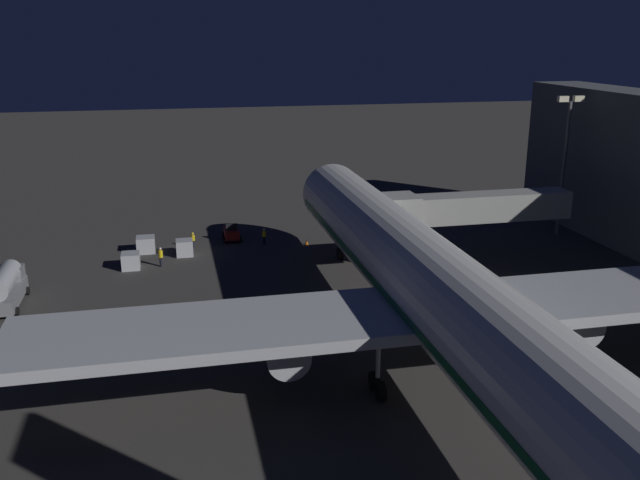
{
  "coord_description": "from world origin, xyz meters",
  "views": [
    {
      "loc": [
        15.76,
        47.46,
        21.23
      ],
      "look_at": [
        3.0,
        -9.83,
        3.5
      ],
      "focal_mm": 38.56,
      "sensor_mm": 36.0,
      "label": 1
    }
  ],
  "objects_px": {
    "jet_bridge": "(460,209)",
    "baggage_container_mid_row": "(131,261)",
    "baggage_container_far_row": "(146,245)",
    "apron_floodlight_mast": "(565,154)",
    "ground_crew_marshaller_fwd": "(264,236)",
    "ground_crew_by_belt_loader": "(193,239)",
    "baggage_container_near_belt": "(184,248)",
    "airliner_at_gate": "(445,301)",
    "traffic_cone_nose_port": "(347,239)",
    "fuel_tanker": "(6,286)",
    "traffic_cone_nose_starboard": "(307,242)",
    "ground_crew_near_nose_gear": "(161,256)",
    "pushback_tug": "(231,233)"
  },
  "relations": [
    {
      "from": "pushback_tug",
      "to": "ground_crew_by_belt_loader",
      "type": "xyz_separation_m",
      "value": [
        4.12,
        1.81,
        0.14
      ]
    },
    {
      "from": "ground_crew_marshaller_fwd",
      "to": "traffic_cone_nose_starboard",
      "type": "xyz_separation_m",
      "value": [
        -4.35,
        0.87,
        -0.72
      ]
    },
    {
      "from": "apron_floodlight_mast",
      "to": "ground_crew_marshaller_fwd",
      "type": "bearing_deg",
      "value": -5.37
    },
    {
      "from": "jet_bridge",
      "to": "baggage_container_mid_row",
      "type": "xyz_separation_m",
      "value": [
        29.87,
        -6.7,
        -5.06
      ]
    },
    {
      "from": "jet_bridge",
      "to": "baggage_container_far_row",
      "type": "relative_size",
      "value": 10.03
    },
    {
      "from": "baggage_container_far_row",
      "to": "ground_crew_by_belt_loader",
      "type": "relative_size",
      "value": 1.09
    },
    {
      "from": "airliner_at_gate",
      "to": "traffic_cone_nose_starboard",
      "type": "bearing_deg",
      "value": -85.98
    },
    {
      "from": "pushback_tug",
      "to": "traffic_cone_nose_starboard",
      "type": "distance_m",
      "value": 8.2
    },
    {
      "from": "fuel_tanker",
      "to": "baggage_container_mid_row",
      "type": "distance_m",
      "value": 11.86
    },
    {
      "from": "fuel_tanker",
      "to": "airliner_at_gate",
      "type": "bearing_deg",
      "value": 145.36
    },
    {
      "from": "baggage_container_near_belt",
      "to": "airliner_at_gate",
      "type": "bearing_deg",
      "value": 115.97
    },
    {
      "from": "baggage_container_near_belt",
      "to": "baggage_container_mid_row",
      "type": "relative_size",
      "value": 0.92
    },
    {
      "from": "ground_crew_near_nose_gear",
      "to": "ground_crew_by_belt_loader",
      "type": "height_order",
      "value": "ground_crew_near_nose_gear"
    },
    {
      "from": "traffic_cone_nose_port",
      "to": "traffic_cone_nose_starboard",
      "type": "distance_m",
      "value": 4.4
    },
    {
      "from": "ground_crew_by_belt_loader",
      "to": "pushback_tug",
      "type": "bearing_deg",
      "value": -156.25
    },
    {
      "from": "apron_floodlight_mast",
      "to": "ground_crew_near_nose_gear",
      "type": "distance_m",
      "value": 43.32
    },
    {
      "from": "baggage_container_mid_row",
      "to": "baggage_container_far_row",
      "type": "distance_m",
      "value": 5.04
    },
    {
      "from": "fuel_tanker",
      "to": "baggage_container_far_row",
      "type": "distance_m",
      "value": 16.13
    },
    {
      "from": "baggage_container_far_row",
      "to": "ground_crew_marshaller_fwd",
      "type": "relative_size",
      "value": 1.01
    },
    {
      "from": "baggage_container_near_belt",
      "to": "baggage_container_far_row",
      "type": "xyz_separation_m",
      "value": [
        3.77,
        -1.92,
        0.01
      ]
    },
    {
      "from": "baggage_container_far_row",
      "to": "apron_floodlight_mast",
      "type": "bearing_deg",
      "value": 175.94
    },
    {
      "from": "ground_crew_marshaller_fwd",
      "to": "traffic_cone_nose_port",
      "type": "xyz_separation_m",
      "value": [
        -8.75,
        0.87,
        -0.72
      ]
    },
    {
      "from": "baggage_container_far_row",
      "to": "traffic_cone_nose_starboard",
      "type": "bearing_deg",
      "value": 176.56
    },
    {
      "from": "airliner_at_gate",
      "to": "apron_floodlight_mast",
      "type": "bearing_deg",
      "value": -131.2
    },
    {
      "from": "airliner_at_gate",
      "to": "traffic_cone_nose_port",
      "type": "distance_m",
      "value": 31.82
    },
    {
      "from": "pushback_tug",
      "to": "baggage_container_near_belt",
      "type": "xyz_separation_m",
      "value": [
        5.05,
        4.16,
        0.01
      ]
    },
    {
      "from": "jet_bridge",
      "to": "ground_crew_by_belt_loader",
      "type": "xyz_separation_m",
      "value": [
        23.89,
        -12.0,
        -4.9
      ]
    },
    {
      "from": "fuel_tanker",
      "to": "baggage_container_near_belt",
      "type": "distance_m",
      "value": 17.67
    },
    {
      "from": "jet_bridge",
      "to": "ground_crew_marshaller_fwd",
      "type": "bearing_deg",
      "value": -34.63
    },
    {
      "from": "ground_crew_marshaller_fwd",
      "to": "ground_crew_near_nose_gear",
      "type": "bearing_deg",
      "value": 24.44
    },
    {
      "from": "baggage_container_near_belt",
      "to": "traffic_cone_nose_starboard",
      "type": "relative_size",
      "value": 2.99
    },
    {
      "from": "ground_crew_by_belt_loader",
      "to": "ground_crew_near_nose_gear",
      "type": "bearing_deg",
      "value": 58.8
    },
    {
      "from": "jet_bridge",
      "to": "baggage_container_mid_row",
      "type": "bearing_deg",
      "value": -12.63
    },
    {
      "from": "baggage_container_mid_row",
      "to": "ground_crew_marshaller_fwd",
      "type": "bearing_deg",
      "value": -160.26
    },
    {
      "from": "baggage_container_near_belt",
      "to": "ground_crew_by_belt_loader",
      "type": "height_order",
      "value": "ground_crew_by_belt_loader"
    },
    {
      "from": "pushback_tug",
      "to": "ground_crew_near_nose_gear",
      "type": "height_order",
      "value": "pushback_tug"
    },
    {
      "from": "apron_floodlight_mast",
      "to": "baggage_container_far_row",
      "type": "bearing_deg",
      "value": -4.06
    },
    {
      "from": "baggage_container_near_belt",
      "to": "baggage_container_mid_row",
      "type": "bearing_deg",
      "value": 30.37
    },
    {
      "from": "apron_floodlight_mast",
      "to": "fuel_tanker",
      "type": "height_order",
      "value": "apron_floodlight_mast"
    },
    {
      "from": "jet_bridge",
      "to": "ground_crew_marshaller_fwd",
      "type": "height_order",
      "value": "jet_bridge"
    },
    {
      "from": "ground_crew_near_nose_gear",
      "to": "traffic_cone_nose_port",
      "type": "relative_size",
      "value": 3.43
    },
    {
      "from": "baggage_container_near_belt",
      "to": "ground_crew_near_nose_gear",
      "type": "bearing_deg",
      "value": 52.39
    },
    {
      "from": "ground_crew_near_nose_gear",
      "to": "ground_crew_by_belt_loader",
      "type": "xyz_separation_m",
      "value": [
        -3.22,
        -5.32,
        -0.12
      ]
    },
    {
      "from": "airliner_at_gate",
      "to": "ground_crew_near_nose_gear",
      "type": "relative_size",
      "value": 34.62
    },
    {
      "from": "baggage_container_far_row",
      "to": "ground_crew_by_belt_loader",
      "type": "height_order",
      "value": "ground_crew_by_belt_loader"
    },
    {
      "from": "ground_crew_by_belt_loader",
      "to": "traffic_cone_nose_starboard",
      "type": "relative_size",
      "value": 3.05
    },
    {
      "from": "ground_crew_by_belt_loader",
      "to": "jet_bridge",
      "type": "bearing_deg",
      "value": 153.32
    },
    {
      "from": "apron_floodlight_mast",
      "to": "ground_crew_marshaller_fwd",
      "type": "relative_size",
      "value": 8.33
    },
    {
      "from": "pushback_tug",
      "to": "traffic_cone_nose_starboard",
      "type": "xyz_separation_m",
      "value": [
        -7.52,
        3.23,
        -0.51
      ]
    },
    {
      "from": "airliner_at_gate",
      "to": "jet_bridge",
      "type": "distance_m",
      "value": 22.99
    }
  ]
}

